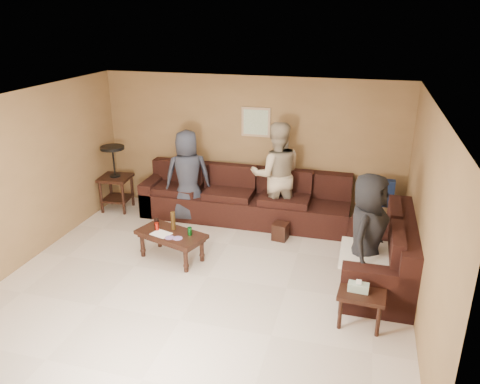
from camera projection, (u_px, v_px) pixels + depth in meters
The scene contains 10 objects.
room at pixel (204, 165), 6.04m from camera, with size 5.60×5.50×2.50m.
sectional_sofa at pixel (284, 219), 7.69m from camera, with size 4.65×2.90×0.97m.
coffee_table at pixel (171, 236), 7.00m from camera, with size 1.15×0.82×0.71m.
end_table_left at pixel (115, 177), 8.69m from camera, with size 0.59×0.59×1.23m.
side_table_right at pixel (361, 296), 5.51m from camera, with size 0.57×0.48×0.59m.
waste_bin at pixel (280, 231), 7.69m from camera, with size 0.23×0.23×0.28m, color black.
wall_art at pixel (256, 122), 8.23m from camera, with size 0.52×0.04×0.52m.
person_left at pixel (188, 176), 8.22m from camera, with size 0.80×0.52×1.64m, color #2C2F3D.
person_middle at pixel (276, 175), 7.97m from camera, with size 0.89×0.69×1.83m, color tan.
person_right at pixel (367, 235), 6.01m from camera, with size 0.81×0.53×1.67m, color black.
Camera 1 is at (1.95, -5.44, 3.52)m, focal length 35.00 mm.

